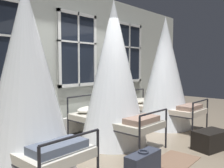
{
  "coord_description": "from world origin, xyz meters",
  "views": [
    {
      "loc": [
        -3.61,
        -2.89,
        1.57
      ],
      "look_at": [
        -0.07,
        0.25,
        1.21
      ],
      "focal_mm": 38.78,
      "sensor_mm": 36.0,
      "label": 1
    }
  ],
  "objects_px": {
    "cot_second": "(114,75)",
    "cot_third": "(165,74)",
    "travel_trunk": "(210,140)",
    "cot_first": "(27,84)"
  },
  "relations": [
    {
      "from": "cot_third",
      "to": "travel_trunk",
      "type": "bearing_deg",
      "value": 147.68
    },
    {
      "from": "cot_first",
      "to": "cot_second",
      "type": "xyz_separation_m",
      "value": [
        1.93,
        0.08,
        0.08
      ]
    },
    {
      "from": "cot_second",
      "to": "cot_third",
      "type": "xyz_separation_m",
      "value": [
        1.89,
        -0.09,
        -0.03
      ]
    },
    {
      "from": "cot_first",
      "to": "travel_trunk",
      "type": "distance_m",
      "value": 3.42
    },
    {
      "from": "cot_second",
      "to": "travel_trunk",
      "type": "distance_m",
      "value": 2.22
    },
    {
      "from": "cot_first",
      "to": "cot_second",
      "type": "distance_m",
      "value": 1.93
    },
    {
      "from": "travel_trunk",
      "to": "cot_first",
      "type": "bearing_deg",
      "value": 151.32
    },
    {
      "from": "cot_second",
      "to": "travel_trunk",
      "type": "xyz_separation_m",
      "value": [
        0.9,
        -1.62,
        -1.21
      ]
    },
    {
      "from": "cot_third",
      "to": "cot_second",
      "type": "bearing_deg",
      "value": 87.64
    },
    {
      "from": "cot_second",
      "to": "cot_third",
      "type": "distance_m",
      "value": 1.89
    }
  ]
}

